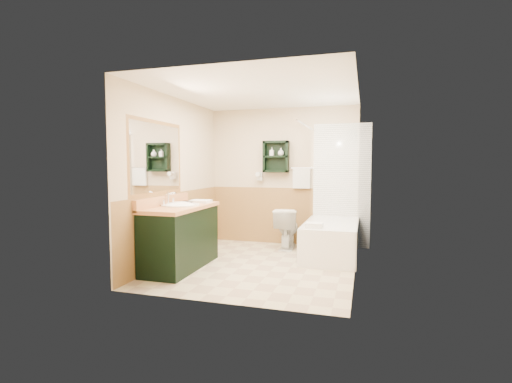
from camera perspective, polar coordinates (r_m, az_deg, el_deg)
The scene contains 25 objects.
floor at distance 5.32m, azimuth 0.51°, elevation -11.22°, with size 3.00×3.00×0.00m, color beige.
back_wall at distance 6.61m, azimuth 4.15°, elevation 2.32°, with size 2.60×0.04×2.40m, color beige.
left_wall at distance 5.64m, azimuth -12.49°, elevation 1.91°, with size 0.04×3.00×2.40m, color beige.
right_wall at distance 4.94m, azimuth 15.42°, elevation 1.55°, with size 0.04×3.00×2.40m, color beige.
ceiling at distance 5.23m, azimuth 0.53°, elevation 15.28°, with size 2.60×3.00×0.04m, color white.
wainscot_left at distance 5.69m, azimuth -12.07°, elevation -5.14°, with size 2.98×2.98×1.00m, color tan, non-canonical shape.
wainscot_back at distance 6.63m, azimuth 4.05°, elevation -3.74°, with size 2.58×2.58×1.00m, color tan, non-canonical shape.
mirror_frame at distance 5.14m, azimuth -15.03°, elevation 5.00°, with size 1.30×1.30×1.00m, color olive, non-canonical shape.
mirror_glass at distance 5.13m, azimuth -14.98°, elevation 5.00°, with size 1.20×1.20×0.90m, color white, non-canonical shape.
tile_right at distance 5.70m, azimuth 15.13°, elevation 0.38°, with size 1.50×1.50×2.10m, color white, non-canonical shape.
tile_back at distance 6.43m, azimuth 13.01°, elevation 0.84°, with size 0.95×0.95×2.10m, color white, non-canonical shape.
tile_accent at distance 5.70m, azimuth 15.19°, elevation 8.93°, with size 1.50×1.50×0.10m, color #124130, non-canonical shape.
wall_shelf at distance 6.52m, azimuth 3.08°, elevation 5.38°, with size 0.45×0.15×0.55m, color black.
hair_dryer at distance 6.62m, azimuth 0.59°, elevation 2.34°, with size 0.10×0.24×0.18m, color silver, non-canonical shape.
towel_bar at distance 6.47m, azimuth 7.06°, elevation 3.59°, with size 0.40×0.06×0.40m, color silver, non-canonical shape.
curtain_rod at distance 5.78m, azimuth 7.75°, elevation 9.97°, with size 0.03×0.03×1.60m, color silver.
shower_curtain at distance 5.93m, azimuth 7.92°, elevation 1.60°, with size 1.05×1.05×1.70m, color #BDAE8F, non-canonical shape.
vanity at distance 5.20m, azimuth -11.50°, elevation -6.83°, with size 0.59×1.35×0.86m, color black.
bathtub at distance 5.85m, azimuth 11.48°, elevation -7.24°, with size 0.79×1.50×0.53m, color white.
toilet at distance 6.32m, azimuth 4.80°, elevation -5.65°, with size 0.38×0.69×0.67m, color white.
counter_towel at distance 5.48m, azimuth -8.50°, elevation -1.50°, with size 0.28×0.22×0.04m, color silver.
vanity_book at distance 5.50m, azimuth -11.46°, elevation -0.47°, with size 0.18×0.02×0.24m, color black.
tub_towel at distance 5.27m, azimuth 8.95°, elevation -5.16°, with size 0.24×0.20×0.07m, color silver.
soap_bottle_a at distance 6.53m, azimuth 2.46°, elevation 5.80°, with size 0.07×0.15×0.07m, color white.
soap_bottle_b at distance 6.49m, azimuth 3.86°, elevation 5.98°, with size 0.11×0.14×0.11m, color white.
Camera 1 is at (1.41, -4.93, 1.42)m, focal length 26.00 mm.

